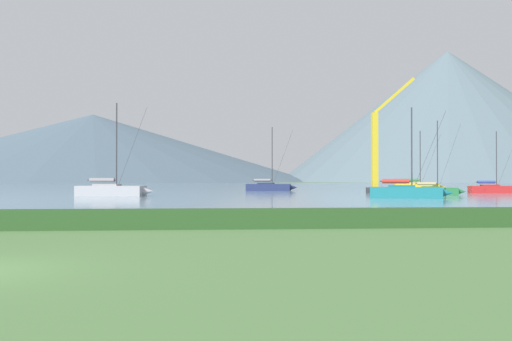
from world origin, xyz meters
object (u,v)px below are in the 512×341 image
(sailboat_slip_0, at_px, (269,187))
(sailboat_slip_7, at_px, (493,189))
(sailboat_slip_5, at_px, (407,192))
(sailboat_slip_2, at_px, (434,191))
(sailboat_slip_6, at_px, (112,190))
(dock_crane, at_px, (376,157))
(sailboat_slip_3, at_px, (417,186))

(sailboat_slip_0, xyz_separation_m, sailboat_slip_7, (29.89, -16.28, -0.09))
(sailboat_slip_0, height_order, sailboat_slip_5, sailboat_slip_0)
(sailboat_slip_2, distance_m, sailboat_slip_7, 15.55)
(sailboat_slip_0, bearing_deg, sailboat_slip_6, -115.26)
(sailboat_slip_0, bearing_deg, dock_crane, -38.13)
(sailboat_slip_7, bearing_deg, sailboat_slip_2, -133.38)
(sailboat_slip_0, xyz_separation_m, sailboat_slip_5, (10.59, -36.03, -0.00))
(sailboat_slip_0, distance_m, sailboat_slip_2, 31.20)
(sailboat_slip_3, distance_m, sailboat_slip_5, 39.57)
(sailboat_slip_7, height_order, dock_crane, dock_crane)
(sailboat_slip_2, xyz_separation_m, sailboat_slip_7, (12.31, 9.50, 0.04))
(sailboat_slip_3, height_order, sailboat_slip_7, sailboat_slip_3)
(sailboat_slip_3, height_order, sailboat_slip_6, sailboat_slip_6)
(sailboat_slip_2, xyz_separation_m, sailboat_slip_5, (-6.99, -10.25, 0.13))
(sailboat_slip_3, relative_size, sailboat_slip_5, 1.06)
(sailboat_slip_3, bearing_deg, sailboat_slip_0, -165.83)
(dock_crane, bearing_deg, sailboat_slip_7, -0.68)
(sailboat_slip_6, height_order, sailboat_slip_7, sailboat_slip_6)
(sailboat_slip_6, relative_size, dock_crane, 0.66)
(sailboat_slip_7, bearing_deg, sailboat_slip_0, 160.39)
(sailboat_slip_6, relative_size, sailboat_slip_7, 1.24)
(sailboat_slip_0, relative_size, sailboat_slip_6, 0.97)
(sailboat_slip_6, bearing_deg, sailboat_slip_7, 23.94)
(sailboat_slip_0, distance_m, sailboat_slip_3, 25.16)
(sailboat_slip_5, bearing_deg, sailboat_slip_7, 62.87)
(sailboat_slip_2, relative_size, sailboat_slip_3, 0.91)
(sailboat_slip_0, distance_m, sailboat_slip_7, 34.04)
(sailboat_slip_5, distance_m, sailboat_slip_7, 27.61)
(sailboat_slip_0, height_order, sailboat_slip_6, sailboat_slip_6)
(sailboat_slip_0, height_order, sailboat_slip_2, sailboat_slip_0)
(dock_crane, bearing_deg, sailboat_slip_3, 54.73)
(sailboat_slip_5, distance_m, sailboat_slip_6, 32.81)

